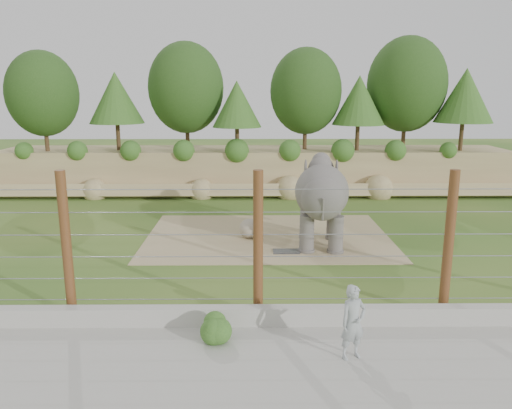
{
  "coord_description": "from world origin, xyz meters",
  "views": [
    {
      "loc": [
        -0.16,
        -16.95,
        5.98
      ],
      "look_at": [
        0.0,
        2.0,
        1.6
      ],
      "focal_mm": 35.0,
      "sensor_mm": 36.0,
      "label": 1
    }
  ],
  "objects_px": {
    "stone_ball": "(249,228)",
    "zookeeper": "(353,322)",
    "elephant": "(321,204)",
    "barrier_fence": "(258,246)"
  },
  "relations": [
    {
      "from": "elephant",
      "to": "stone_ball",
      "type": "relative_size",
      "value": 5.13
    },
    {
      "from": "zookeeper",
      "to": "elephant",
      "type": "bearing_deg",
      "value": 64.21
    },
    {
      "from": "stone_ball",
      "to": "zookeeper",
      "type": "bearing_deg",
      "value": -75.8
    },
    {
      "from": "elephant",
      "to": "stone_ball",
      "type": "bearing_deg",
      "value": 167.11
    },
    {
      "from": "stone_ball",
      "to": "zookeeper",
      "type": "distance_m",
      "value": 9.72
    },
    {
      "from": "barrier_fence",
      "to": "zookeeper",
      "type": "height_order",
      "value": "barrier_fence"
    },
    {
      "from": "elephant",
      "to": "zookeeper",
      "type": "xyz_separation_m",
      "value": [
        -0.42,
        -8.45,
        -0.79
      ]
    },
    {
      "from": "elephant",
      "to": "zookeeper",
      "type": "distance_m",
      "value": 8.5
    },
    {
      "from": "elephant",
      "to": "stone_ball",
      "type": "distance_m",
      "value": 3.21
    },
    {
      "from": "stone_ball",
      "to": "zookeeper",
      "type": "relative_size",
      "value": 0.46
    }
  ]
}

